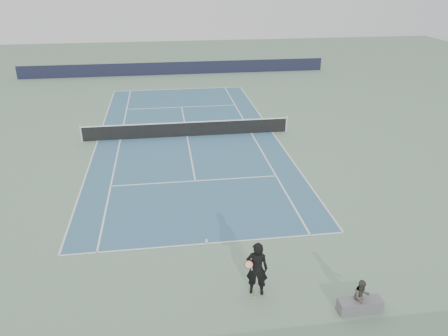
{
  "coord_description": "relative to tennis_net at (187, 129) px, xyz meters",
  "views": [
    {
      "loc": [
        -1.32,
        -25.83,
        9.61
      ],
      "look_at": [
        1.29,
        -7.43,
        1.1
      ],
      "focal_mm": 35.0,
      "sensor_mm": 36.0,
      "label": 1
    }
  ],
  "objects": [
    {
      "name": "court_surface",
      "position": [
        0.0,
        0.0,
        -0.5
      ],
      "size": [
        10.97,
        23.77,
        0.01
      ],
      "primitive_type": "cube",
      "color": "#376583",
      "rests_on": "ground"
    },
    {
      "name": "tennis_player",
      "position": [
        1.29,
        -14.86,
        0.46
      ],
      "size": [
        0.88,
        0.72,
        1.93
      ],
      "color": "black",
      "rests_on": "ground"
    },
    {
      "name": "tennis_net",
      "position": [
        0.0,
        0.0,
        0.0
      ],
      "size": [
        12.9,
        0.1,
        1.07
      ],
      "color": "silver",
      "rests_on": "ground"
    },
    {
      "name": "spectator_bench",
      "position": [
        4.26,
        -16.13,
        -0.11
      ],
      "size": [
        1.39,
        0.61,
        1.15
      ],
      "color": "slate",
      "rests_on": "ground"
    },
    {
      "name": "ground",
      "position": [
        0.0,
        0.0,
        -0.5
      ],
      "size": [
        80.0,
        80.0,
        0.0
      ],
      "primitive_type": "plane",
      "color": "slate"
    },
    {
      "name": "windscreen_far",
      "position": [
        0.0,
        17.88,
        0.1
      ],
      "size": [
        30.0,
        0.25,
        1.2
      ],
      "primitive_type": "cube",
      "color": "black",
      "rests_on": "ground"
    },
    {
      "name": "tennis_ball",
      "position": [
        1.18,
        -15.12,
        -0.47
      ],
      "size": [
        0.06,
        0.06,
        0.06
      ],
      "primitive_type": "sphere",
      "color": "#C3D62B",
      "rests_on": "ground"
    }
  ]
}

